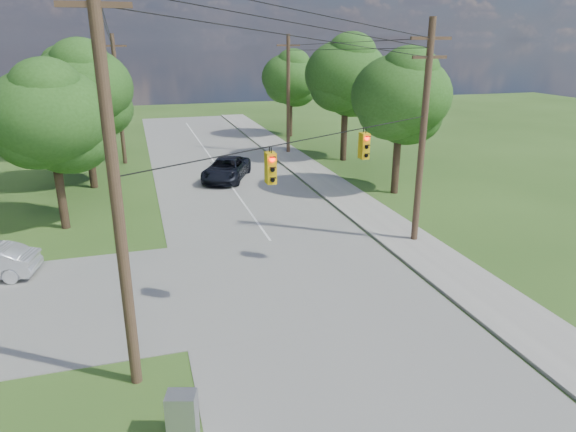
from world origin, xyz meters
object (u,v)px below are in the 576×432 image
object	(u,v)px
pole_sw	(114,176)
car_main_north	(226,169)
pole_ne	(423,132)
control_cabinet	(182,416)
pole_north_e	(288,94)
pole_north_w	(119,99)

from	to	relation	value
pole_sw	car_main_north	world-z (taller)	pole_sw
pole_ne	control_cabinet	distance (m)	16.83
pole_sw	pole_north_e	size ratio (longest dim) A/B	1.20
pole_north_w	car_main_north	bearing A→B (deg)	-47.43
pole_north_e	control_cabinet	size ratio (longest dim) A/B	7.52
pole_ne	pole_north_e	xyz separation A→B (m)	(-0.00, 22.00, -0.34)
pole_sw	control_cabinet	size ratio (longest dim) A/B	9.02
pole_ne	control_cabinet	world-z (taller)	pole_ne
pole_north_e	pole_north_w	world-z (taller)	same
pole_north_e	control_cabinet	world-z (taller)	pole_north_e
pole_sw	pole_north_e	distance (m)	32.55
pole_ne	pole_north_e	size ratio (longest dim) A/B	1.05
pole_sw	pole_north_w	size ratio (longest dim) A/B	1.20
pole_ne	car_main_north	world-z (taller)	pole_ne
pole_sw	control_cabinet	xyz separation A→B (m)	(1.10, -2.72, -5.56)
pole_sw	pole_ne	world-z (taller)	pole_sw
pole_sw	pole_ne	bearing A→B (deg)	29.38
car_main_north	control_cabinet	world-z (taller)	car_main_north
pole_sw	pole_north_w	distance (m)	29.62
control_cabinet	pole_north_w	bearing A→B (deg)	109.17
pole_north_w	control_cabinet	world-z (taller)	pole_north_w
pole_north_w	control_cabinet	size ratio (longest dim) A/B	7.52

